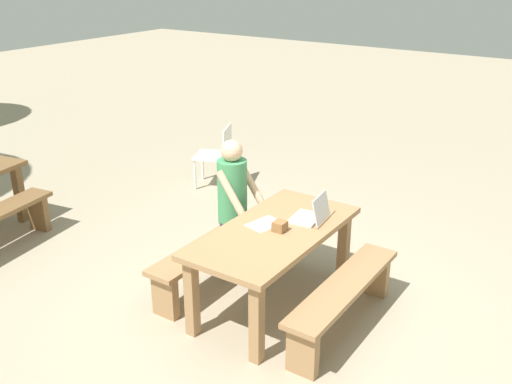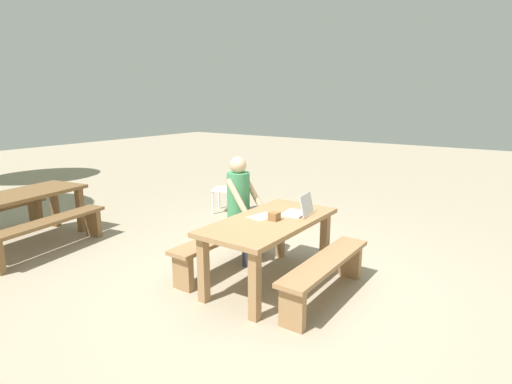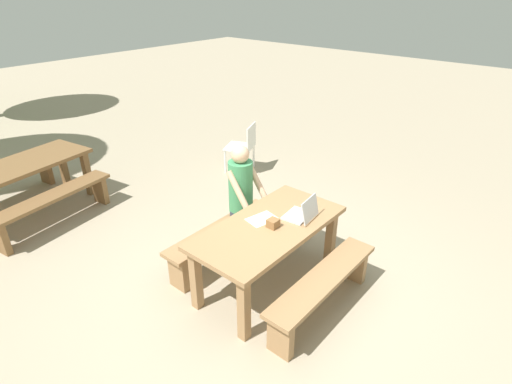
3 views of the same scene
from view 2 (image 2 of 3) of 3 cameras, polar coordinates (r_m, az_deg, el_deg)
ground_plane at (r=4.65m, az=1.89°, el=-12.55°), size 30.00×30.00×0.00m
picnic_table_front at (r=4.42m, az=1.95°, el=-5.27°), size 1.66×0.82×0.74m
bench_near at (r=4.22m, az=9.70°, el=-10.71°), size 1.52×0.30×0.43m
bench_far at (r=4.89m, az=-4.73°, el=-7.20°), size 1.52×0.30×0.43m
laptop at (r=4.55m, az=6.09°, el=-2.48°), size 0.33×0.32×0.24m
small_pouch at (r=4.35m, az=2.59°, el=-3.40°), size 0.11×0.10×0.09m
paper_sheet at (r=4.48m, az=0.92°, el=-3.43°), size 0.33×0.27×0.00m
person_seated at (r=4.98m, az=-2.14°, el=-1.49°), size 0.39×0.40×1.32m
plastic_chair at (r=7.27m, az=-3.64°, el=0.57°), size 0.58×0.58×0.81m
picnic_table_mid at (r=6.46m, az=-30.69°, el=-1.26°), size 1.95×1.05×0.73m
bench_mid_south at (r=6.02m, az=-26.99°, el=-4.56°), size 1.69×0.56×0.45m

